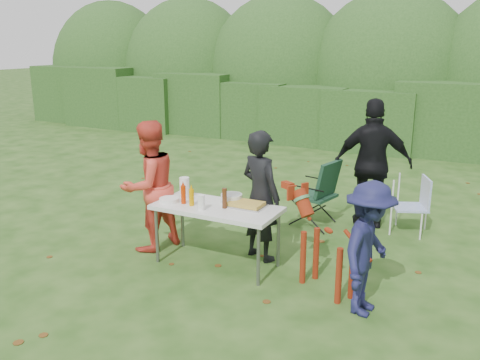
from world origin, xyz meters
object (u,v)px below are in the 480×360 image
at_px(mustard_bottle, 192,197).
at_px(person_black_puffy, 373,164).
at_px(person_cook, 261,196).
at_px(lawn_chair, 410,205).
at_px(ketchup_bottle, 183,195).
at_px(paper_towel_roll, 184,188).
at_px(dog, 328,245).
at_px(person_red_jacket, 149,186).
at_px(camping_chair, 314,192).
at_px(beer_bottle, 224,198).
at_px(child, 368,249).
at_px(folding_table, 217,210).

bearing_deg(mustard_bottle, person_black_puffy, 54.90).
xyz_separation_m(person_cook, lawn_chair, (1.50, 1.75, -0.40)).
relative_size(mustard_bottle, ketchup_bottle, 0.91).
distance_m(lawn_chair, paper_towel_roll, 3.19).
bearing_deg(person_black_puffy, paper_towel_roll, 30.41).
bearing_deg(ketchup_bottle, dog, 1.49).
height_order(person_red_jacket, person_black_puffy, person_black_puffy).
distance_m(camping_chair, beer_bottle, 1.97).
bearing_deg(paper_towel_roll, child, -9.97).
bearing_deg(paper_towel_roll, mustard_bottle, -42.32).
distance_m(person_black_puffy, paper_towel_roll, 2.76).
bearing_deg(camping_chair, folding_table, 86.04).
relative_size(folding_table, paper_towel_roll, 5.77).
xyz_separation_m(person_red_jacket, lawn_chair, (2.90, 2.11, -0.43)).
distance_m(folding_table, dog, 1.39).
bearing_deg(lawn_chair, ketchup_bottle, 21.43).
height_order(lawn_chair, ketchup_bottle, ketchup_bottle).
height_order(folding_table, beer_bottle, beer_bottle).
bearing_deg(child, paper_towel_roll, 85.01).
height_order(folding_table, ketchup_bottle, ketchup_bottle).
distance_m(child, beer_bottle, 1.79).
distance_m(person_cook, lawn_chair, 2.33).
relative_size(person_red_jacket, paper_towel_roll, 6.44).
relative_size(dog, beer_bottle, 4.61).
xyz_separation_m(mustard_bottle, paper_towel_roll, (-0.24, 0.22, 0.03)).
xyz_separation_m(person_black_puffy, mustard_bottle, (-1.60, -2.28, -0.09)).
bearing_deg(person_red_jacket, dog, 102.49).
relative_size(lawn_chair, beer_bottle, 3.39).
bearing_deg(folding_table, camping_chair, 73.24).
relative_size(person_cook, paper_towel_roll, 6.21).
bearing_deg(camping_chair, child, 133.75).
bearing_deg(person_red_jacket, paper_towel_roll, 111.20).
bearing_deg(mustard_bottle, camping_chair, 66.94).
height_order(person_black_puffy, paper_towel_roll, person_black_puffy).
distance_m(folding_table, camping_chair, 1.96).
relative_size(camping_chair, beer_bottle, 4.16).
height_order(camping_chair, beer_bottle, camping_chair).
distance_m(dog, beer_bottle, 1.31).
bearing_deg(paper_towel_roll, camping_chair, 58.32).
distance_m(person_cook, beer_bottle, 0.51).
xyz_separation_m(person_black_puffy, dog, (0.06, -2.21, -0.41)).
xyz_separation_m(person_black_puffy, child, (0.55, -2.48, -0.26)).
height_order(person_cook, dog, person_cook).
bearing_deg(paper_towel_roll, folding_table, -12.21).
height_order(dog, beer_bottle, dog).
xyz_separation_m(mustard_bottle, beer_bottle, (0.39, 0.09, 0.02)).
relative_size(person_red_jacket, dog, 1.51).
xyz_separation_m(folding_table, camping_chair, (0.56, 1.87, -0.19)).
bearing_deg(beer_bottle, person_cook, 59.01).
bearing_deg(paper_towel_roll, person_red_jacket, -173.68).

